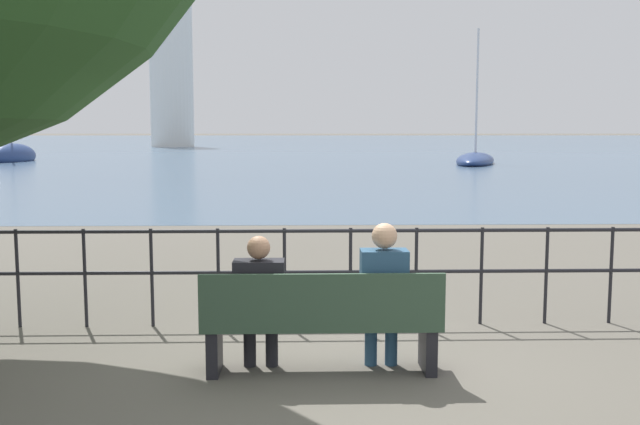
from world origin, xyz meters
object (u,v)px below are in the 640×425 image
object	(u,v)px
park_bench	(322,324)
seated_person_right	(383,290)
seated_person_left	(259,297)
sailboat_0	(12,156)
harbor_lighthouse	(171,63)
sailboat_1	(475,160)

from	to	relation	value
park_bench	seated_person_right	distance (m)	0.60
park_bench	seated_person_left	size ratio (longest dim) A/B	1.72
seated_person_right	sailboat_0	size ratio (longest dim) A/B	0.12
seated_person_left	seated_person_right	distance (m)	1.07
seated_person_left	harbor_lighthouse	bearing A→B (deg)	100.56
park_bench	seated_person_right	bearing A→B (deg)	8.26
park_bench	seated_person_right	size ratio (longest dim) A/B	1.58
park_bench	seated_person_left	xyz separation A→B (m)	(-0.53, 0.08, 0.21)
seated_person_left	sailboat_1	size ratio (longest dim) A/B	0.14
park_bench	sailboat_0	size ratio (longest dim) A/B	0.19
seated_person_left	harbor_lighthouse	world-z (taller)	harbor_lighthouse
seated_person_right	harbor_lighthouse	bearing A→B (deg)	101.24
park_bench	sailboat_1	world-z (taller)	sailboat_1
seated_person_left	harbor_lighthouse	distance (m)	89.01
seated_person_right	sailboat_1	distance (m)	39.81
sailboat_1	seated_person_left	bearing A→B (deg)	-88.95
harbor_lighthouse	sailboat_0	bearing A→B (deg)	-93.68
sailboat_0	sailboat_1	world-z (taller)	sailboat_0
seated_person_left	seated_person_right	bearing A→B (deg)	-0.17
harbor_lighthouse	seated_person_right	bearing A→B (deg)	-78.76
seated_person_left	sailboat_1	bearing A→B (deg)	73.64
seated_person_left	sailboat_1	xyz separation A→B (m)	(11.29, 38.47, -0.42)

